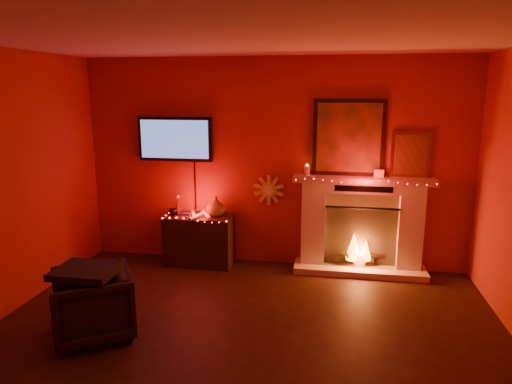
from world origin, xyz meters
TOP-DOWN VIEW (x-y plane):
  - room at (0.00, 0.00)m, footprint 5.00×5.00m
  - fireplace at (1.14, 2.39)m, footprint 1.72×0.40m
  - tv at (-1.30, 2.45)m, footprint 1.00×0.07m
  - sunburst_clock at (-0.05, 2.48)m, footprint 0.40×0.03m
  - console_table at (-0.93, 2.26)m, footprint 0.88×0.51m
  - armchair at (-1.40, 0.30)m, footprint 0.97×0.96m

SIDE VIEW (x-z plane):
  - armchair at x=-1.40m, z-range 0.00..0.64m
  - console_table at x=-0.93m, z-range -0.09..0.84m
  - fireplace at x=1.14m, z-range -0.37..1.81m
  - sunburst_clock at x=-0.05m, z-range 0.80..1.20m
  - room at x=0.00m, z-range -1.15..3.85m
  - tv at x=-1.30m, z-range 1.03..2.27m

